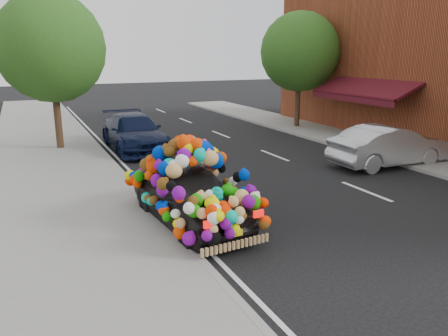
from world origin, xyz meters
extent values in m
plane|color=black|center=(0.00, 0.00, 0.00)|extent=(100.00, 100.00, 0.00)
cube|color=gray|center=(-4.30, 0.00, 0.06)|extent=(4.00, 60.00, 0.12)
cube|color=gray|center=(-2.35, 0.00, 0.07)|extent=(0.15, 60.00, 0.13)
cube|color=gray|center=(8.20, 3.00, 0.06)|extent=(3.00, 40.00, 0.12)
cube|color=#460D15|center=(8.70, 6.00, 2.35)|extent=(1.62, 5.20, 0.75)
cube|color=#460D15|center=(7.95, 6.00, 1.95)|extent=(0.06, 5.20, 0.35)
cylinder|color=#332114|center=(-3.80, 9.50, 1.36)|extent=(0.28, 0.28, 2.73)
sphere|color=#1C4412|center=(-3.80, 9.50, 4.03)|extent=(4.20, 4.20, 4.20)
cylinder|color=#332114|center=(8.00, 10.00, 1.32)|extent=(0.28, 0.28, 2.64)
sphere|color=#1C4412|center=(8.00, 10.00, 3.90)|extent=(4.00, 4.00, 4.00)
imported|color=black|center=(-1.80, -0.10, 0.68)|extent=(1.92, 4.11, 1.36)
cube|color=red|center=(-2.18, -2.16, 0.78)|extent=(0.22, 0.08, 0.14)
cube|color=red|center=(-1.09, -2.07, 0.78)|extent=(0.22, 0.08, 0.14)
cube|color=yellow|center=(-1.64, -2.12, 0.48)|extent=(0.34, 0.07, 0.12)
imported|color=black|center=(-1.03, 8.35, 0.71)|extent=(2.03, 4.92, 1.43)
imported|color=#A7A9AE|center=(6.37, 1.98, 0.71)|extent=(4.34, 1.58, 1.42)
camera|label=1|loc=(-5.09, -9.07, 3.82)|focal=35.00mm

